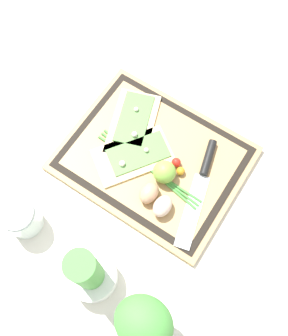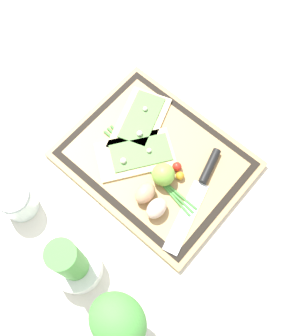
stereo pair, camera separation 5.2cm
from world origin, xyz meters
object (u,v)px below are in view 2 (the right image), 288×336
pizza_slice_near (140,122)px  cherry_tomato_yellow (181,175)px  herb_glass (119,321)px  herb_pot (74,265)px  egg_pink (157,208)px  pizza_slice_far (136,154)px  knife (202,182)px  egg_brown (145,193)px  cherry_tomato_red (177,167)px  sauce_jar (18,202)px  lime (163,175)px

pizza_slice_near → cherry_tomato_yellow: 0.19m
herb_glass → herb_pot: bearing=-6.8°
egg_pink → cherry_tomato_yellow: (0.01, -0.11, -0.01)m
pizza_slice_far → knife: (-0.18, -0.05, 0.00)m
knife → cherry_tomato_yellow: same height
egg_pink → herb_glass: size_ratio=0.30×
egg_pink → egg_brown: bearing=-12.9°
knife → herb_glass: size_ratio=1.50×
pizza_slice_far → knife: size_ratio=0.78×
knife → cherry_tomato_red: bearing=8.1°
sauce_jar → pizza_slice_far: bearing=-114.1°
herb_pot → sauce_jar: herb_pot is taller
knife → cherry_tomato_yellow: (0.05, 0.02, 0.00)m
egg_pink → sauce_jar: 0.35m
lime → cherry_tomato_yellow: size_ratio=2.66×
pizza_slice_far → herb_glass: 0.43m
pizza_slice_near → knife: size_ratio=0.78×
lime → herb_glass: herb_glass is taller
cherry_tomato_red → herb_glass: herb_glass is taller
lime → herb_pot: 0.31m
knife → herb_pot: bearing=76.2°
knife → herb_glass: bearing=99.9°
sauce_jar → herb_glass: size_ratio=0.48×
knife → lime: bearing=33.6°
knife → egg_brown: egg_brown is taller
cherry_tomato_red → herb_pot: size_ratio=0.10×
cherry_tomato_yellow → pizza_slice_near: bearing=-15.2°
egg_pink → lime: size_ratio=1.00×
lime → herb_pot: size_ratio=0.25×
knife → egg_pink: size_ratio=4.99×
pizza_slice_near → knife: pizza_slice_near is taller
herb_pot → sauce_jar: (0.22, -0.02, -0.04)m
knife → egg_pink: bearing=72.6°
egg_brown → egg_pink: size_ratio=1.00×
lime → herb_glass: (-0.15, 0.33, 0.07)m
lime → egg_brown: bearing=87.1°
pizza_slice_far → cherry_tomato_yellow: pizza_slice_far is taller
pizza_slice_far → egg_brown: egg_brown is taller
egg_pink → cherry_tomato_red: 0.13m
pizza_slice_far → pizza_slice_near: bearing=-54.5°
cherry_tomato_yellow → herb_glass: (-0.12, 0.36, 0.09)m
knife → egg_brown: 0.15m
knife → cherry_tomato_yellow: size_ratio=13.22×
knife → herb_pot: (0.09, 0.37, 0.05)m
cherry_tomato_red → cherry_tomato_yellow: cherry_tomato_red is taller
pizza_slice_near → cherry_tomato_yellow: bearing=164.8°
cherry_tomato_yellow → sauce_jar: 0.42m
sauce_jar → herb_pot: bearing=175.6°
egg_brown → herb_pot: size_ratio=0.25×
cherry_tomato_yellow → sauce_jar: size_ratio=0.24×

